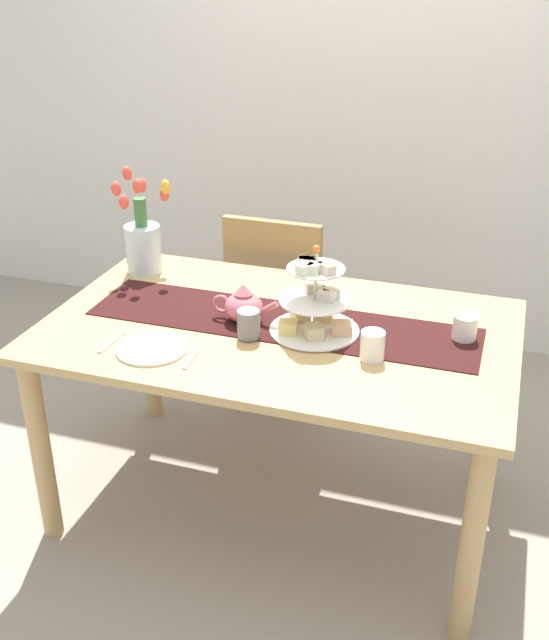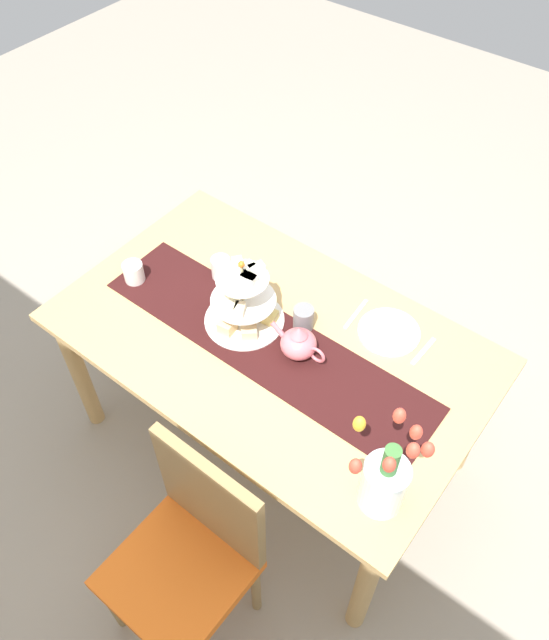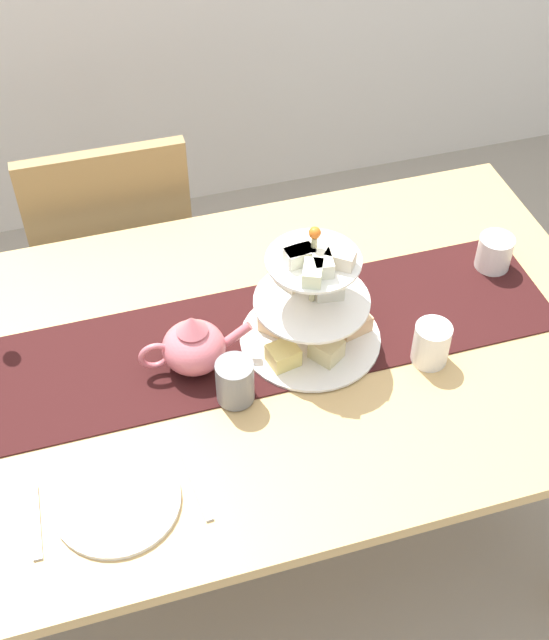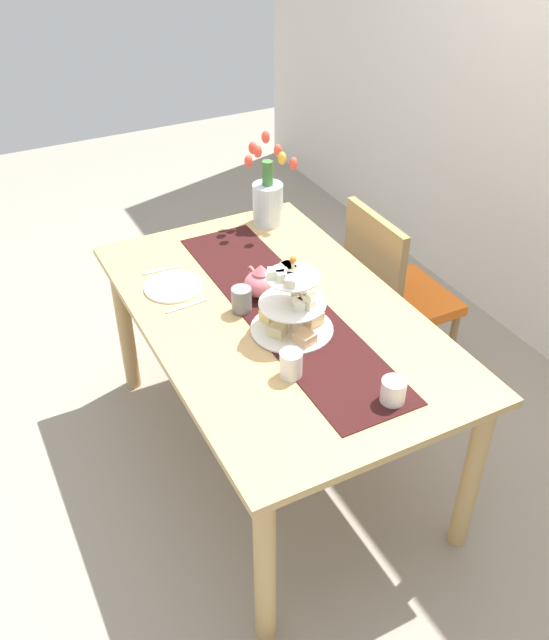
# 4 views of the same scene
# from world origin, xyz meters

# --- Properties ---
(ground_plane) EXTENTS (8.00, 8.00, 0.00)m
(ground_plane) POSITION_xyz_m (0.00, 0.00, 0.00)
(ground_plane) COLOR gray
(dining_table) EXTENTS (1.58, 0.96, 0.75)m
(dining_table) POSITION_xyz_m (0.00, 0.00, 0.65)
(dining_table) COLOR tan
(dining_table) RESTS_ON ground_plane
(chair_left) EXTENTS (0.42, 0.42, 0.91)m
(chair_left) POSITION_xyz_m (-0.22, 0.71, 0.50)
(chair_left) COLOR olive
(chair_left) RESTS_ON ground_plane
(table_runner) EXTENTS (1.34, 0.32, 0.00)m
(table_runner) POSITION_xyz_m (0.00, 0.04, 0.75)
(table_runner) COLOR black
(table_runner) RESTS_ON dining_table
(tiered_cake_stand) EXTENTS (0.30, 0.30, 0.30)m
(tiered_cake_stand) POSITION_xyz_m (0.13, 0.00, 0.85)
(tiered_cake_stand) COLOR beige
(tiered_cake_stand) RESTS_ON table_runner
(teapot) EXTENTS (0.24, 0.13, 0.14)m
(teapot) POSITION_xyz_m (-0.13, 0.00, 0.81)
(teapot) COLOR #D66B75
(teapot) RESTS_ON table_runner
(tulip_vase) EXTENTS (0.22, 0.21, 0.41)m
(tulip_vase) POSITION_xyz_m (-0.65, 0.30, 0.88)
(tulip_vase) COLOR silver
(tulip_vase) RESTS_ON dining_table
(cream_jug) EXTENTS (0.08, 0.08, 0.08)m
(cream_jug) POSITION_xyz_m (0.60, 0.10, 0.79)
(cream_jug) COLOR white
(cream_jug) RESTS_ON dining_table
(dinner_plate_left) EXTENTS (0.23, 0.23, 0.01)m
(dinner_plate_left) POSITION_xyz_m (-0.33, -0.28, 0.76)
(dinner_plate_left) COLOR white
(dinner_plate_left) RESTS_ON dining_table
(fork_left) EXTENTS (0.02, 0.15, 0.01)m
(fork_left) POSITION_xyz_m (-0.48, -0.28, 0.75)
(fork_left) COLOR silver
(fork_left) RESTS_ON dining_table
(knife_left) EXTENTS (0.03, 0.17, 0.01)m
(knife_left) POSITION_xyz_m (-0.19, -0.28, 0.75)
(knife_left) COLOR silver
(knife_left) RESTS_ON dining_table
(mug_grey) EXTENTS (0.08, 0.08, 0.09)m
(mug_grey) POSITION_xyz_m (-0.07, -0.11, 0.80)
(mug_grey) COLOR slate
(mug_grey) RESTS_ON table_runner
(mug_white_text) EXTENTS (0.08, 0.08, 0.09)m
(mug_white_text) POSITION_xyz_m (0.35, -0.12, 0.80)
(mug_white_text) COLOR white
(mug_white_text) RESTS_ON dining_table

